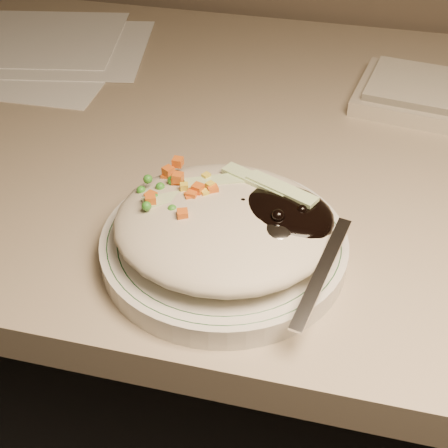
# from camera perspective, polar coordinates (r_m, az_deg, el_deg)

# --- Properties ---
(desk) EXTENTS (1.40, 0.70, 0.74)m
(desk) POSITION_cam_1_polar(r_m,az_deg,el_deg) (0.86, 6.67, -3.43)
(desk) COLOR gray
(desk) RESTS_ON ground
(plate) EXTENTS (0.22, 0.22, 0.02)m
(plate) POSITION_cam_1_polar(r_m,az_deg,el_deg) (0.56, 0.00, -2.03)
(plate) COLOR silver
(plate) RESTS_ON desk
(plate_rim) EXTENTS (0.21, 0.21, 0.00)m
(plate_rim) POSITION_cam_1_polar(r_m,az_deg,el_deg) (0.56, 0.00, -1.27)
(plate_rim) COLOR #144723
(plate_rim) RESTS_ON plate
(meal) EXTENTS (0.20, 0.19, 0.05)m
(meal) POSITION_cam_1_polar(r_m,az_deg,el_deg) (0.54, 0.42, 0.34)
(meal) COLOR #B6AC93
(meal) RESTS_ON plate
(papers) EXTENTS (0.39, 0.32, 0.00)m
(papers) POSITION_cam_1_polar(r_m,az_deg,el_deg) (0.99, -17.72, 14.99)
(papers) COLOR white
(papers) RESTS_ON desk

